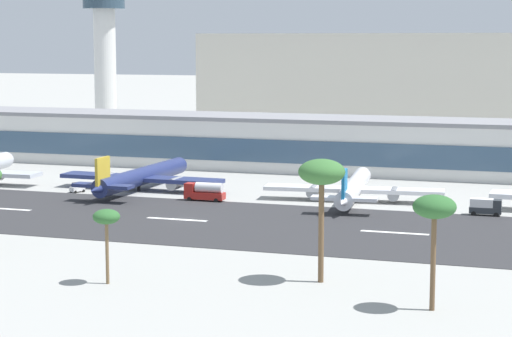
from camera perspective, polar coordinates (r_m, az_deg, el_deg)
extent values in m
plane|color=#9E9E99|center=(179.24, -4.33, -3.07)|extent=(1400.00, 1400.00, 0.00)
cube|color=#2D2D30|center=(178.70, -4.40, -3.09)|extent=(800.00, 43.26, 0.08)
cube|color=white|center=(196.19, -14.86, -2.35)|extent=(12.00, 1.20, 0.01)
cube|color=white|center=(179.13, -4.76, -3.05)|extent=(12.00, 1.20, 0.01)
cube|color=white|center=(168.05, 8.31, -3.82)|extent=(12.00, 1.20, 0.01)
cube|color=silver|center=(247.06, 2.88, 1.41)|extent=(193.01, 20.45, 12.87)
cube|color=#38516B|center=(237.18, 2.24, 1.00)|extent=(187.22, 0.30, 5.79)
cube|color=gray|center=(246.41, 2.89, 3.01)|extent=(194.94, 20.65, 1.00)
cylinder|color=silver|center=(314.25, -9.02, 5.47)|extent=(7.12, 7.12, 43.53)
cylinder|color=#2D4251|center=(314.30, -9.11, 9.90)|extent=(13.50, 13.50, 5.10)
cube|color=beige|center=(341.77, 7.58, 5.02)|extent=(127.02, 38.32, 35.85)
sphere|color=silver|center=(251.63, -14.74, 0.52)|extent=(3.82, 3.82, 3.82)
cylinder|color=navy|center=(215.57, -6.81, -0.45)|extent=(5.42, 40.01, 3.99)
sphere|color=navy|center=(233.41, -4.62, 0.20)|extent=(3.79, 3.79, 3.79)
cone|color=navy|center=(198.14, -9.38, -1.21)|extent=(3.85, 7.30, 3.59)
cube|color=navy|center=(214.92, -6.90, -0.58)|extent=(38.51, 7.36, 0.88)
cylinder|color=gray|center=(211.33, -4.80, -0.88)|extent=(2.79, 5.67, 2.59)
cylinder|color=gray|center=(219.00, -8.91, -0.65)|extent=(2.79, 5.67, 2.59)
cube|color=navy|center=(199.46, -9.16, -1.03)|extent=(13.14, 3.76, 0.70)
cube|color=gold|center=(199.06, -9.18, -0.24)|extent=(0.83, 5.40, 6.38)
cylinder|color=black|center=(214.18, -7.03, -1.19)|extent=(0.72, 0.72, 1.10)
cylinder|color=silver|center=(200.26, 5.88, -1.12)|extent=(7.33, 37.24, 3.71)
sphere|color=silver|center=(218.49, 6.41, -0.39)|extent=(3.52, 3.52, 3.52)
cone|color=silver|center=(182.08, 5.25, -1.99)|extent=(3.97, 6.97, 3.34)
cube|color=silver|center=(199.58, 5.86, -1.26)|extent=(37.86, 9.22, 0.82)
cylinder|color=gray|center=(198.98, 8.27, -1.51)|extent=(2.91, 5.40, 2.41)
cylinder|color=gray|center=(200.75, 3.46, -1.37)|extent=(2.91, 5.40, 2.41)
cube|color=silver|center=(183.47, 5.31, -1.80)|extent=(12.99, 4.30, 0.65)
cube|color=#1975B2|center=(183.06, 5.32, -1.00)|extent=(1.08, 5.04, 5.93)
cylinder|color=black|center=(198.81, 5.82, -1.87)|extent=(0.67, 0.67, 1.02)
cube|color=white|center=(214.13, -10.66, -1.20)|extent=(2.78, 3.58, 1.00)
cube|color=black|center=(213.99, -10.67, -0.95)|extent=(1.96, 2.28, 0.90)
cylinder|color=black|center=(214.24, -10.29, -1.32)|extent=(0.50, 0.66, 0.60)
cylinder|color=black|center=(215.50, -10.55, -1.28)|extent=(0.50, 0.66, 0.60)
cylinder|color=black|center=(212.91, -10.77, -1.39)|extent=(0.50, 0.66, 0.60)
cylinder|color=black|center=(214.18, -11.03, -1.35)|extent=(0.50, 0.66, 0.60)
cube|color=#2D3338|center=(187.91, 13.58, -2.44)|extent=(6.00, 2.41, 1.20)
cube|color=silver|center=(187.72, 13.38, -2.01)|extent=(4.32, 2.31, 1.60)
cube|color=#2D3338|center=(187.55, 14.25, -2.06)|extent=(1.68, 2.21, 1.50)
cylinder|color=black|center=(186.71, 14.19, -2.71)|extent=(0.90, 0.28, 0.90)
cylinder|color=black|center=(189.06, 14.24, -2.58)|extent=(0.90, 0.28, 0.90)
cylinder|color=black|center=(186.98, 12.91, -2.65)|extent=(0.90, 0.28, 0.90)
cylinder|color=black|center=(189.34, 12.97, -2.53)|extent=(0.90, 0.28, 0.90)
cube|color=#B2231E|center=(199.41, -3.09, -1.63)|extent=(8.51, 2.64, 1.40)
cylinder|color=silver|center=(198.77, -2.82, -1.15)|extent=(5.79, 2.13, 2.10)
cube|color=#B2231E|center=(200.33, -3.95, -1.13)|extent=(2.05, 2.40, 1.80)
cylinder|color=black|center=(201.79, -3.74, -1.72)|extent=(0.90, 0.28, 0.90)
cylinder|color=black|center=(199.41, -4.02, -1.84)|extent=(0.90, 0.28, 0.90)
cylinder|color=black|center=(199.69, -2.16, -1.81)|extent=(0.90, 0.28, 0.90)
cylinder|color=black|center=(197.28, -2.42, -1.93)|extent=(0.90, 0.28, 0.90)
cylinder|color=brown|center=(131.77, 3.93, -3.54)|extent=(0.77, 0.77, 15.50)
ellipsoid|color=#386B33|center=(130.49, 3.96, -0.20)|extent=(6.46, 6.46, 3.55)
cylinder|color=brown|center=(132.80, -8.91, -4.87)|extent=(0.47, 0.47, 9.43)
ellipsoid|color=#2D602D|center=(131.86, -8.96, -2.87)|extent=(3.75, 3.75, 2.06)
cylinder|color=brown|center=(120.12, 10.57, -5.34)|extent=(0.65, 0.65, 13.10)
ellipsoid|color=#2D602D|center=(118.83, 10.65, -2.26)|extent=(5.38, 5.38, 2.96)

